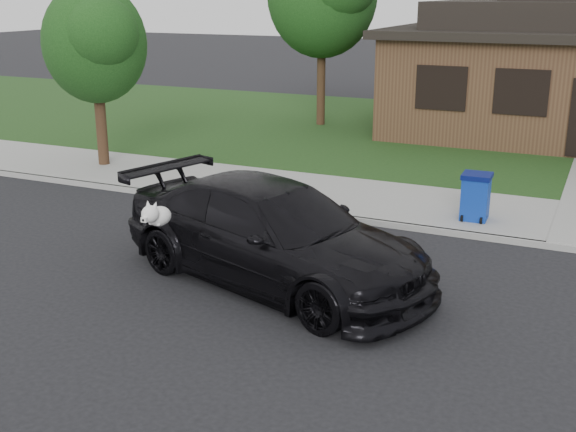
% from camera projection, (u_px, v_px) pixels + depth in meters
% --- Properties ---
extents(ground, '(120.00, 120.00, 0.00)m').
position_uv_depth(ground, '(277.00, 283.00, 11.56)').
color(ground, black).
rests_on(ground, ground).
extents(sidewalk, '(60.00, 3.00, 0.12)m').
position_uv_depth(sidewalk, '(374.00, 201.00, 15.89)').
color(sidewalk, gray).
rests_on(sidewalk, ground).
extents(curb, '(60.00, 0.12, 0.12)m').
position_uv_depth(curb, '(351.00, 219.00, 14.58)').
color(curb, gray).
rests_on(curb, ground).
extents(lawn, '(60.00, 13.00, 0.13)m').
position_uv_depth(lawn, '(452.00, 137.00, 22.84)').
color(lawn, '#193814').
rests_on(lawn, ground).
extents(sedan, '(5.94, 3.77, 1.60)m').
position_uv_depth(sedan, '(274.00, 234.00, 11.39)').
color(sedan, black).
rests_on(sedan, ground).
extents(recycling_bin, '(0.58, 0.61, 0.93)m').
position_uv_depth(recycling_bin, '(476.00, 196.00, 14.26)').
color(recycling_bin, '#0E339E').
rests_on(recycling_bin, sidewalk).
extents(tree_2, '(2.73, 2.60, 4.59)m').
position_uv_depth(tree_2, '(96.00, 42.00, 17.94)').
color(tree_2, '#332114').
rests_on(tree_2, ground).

